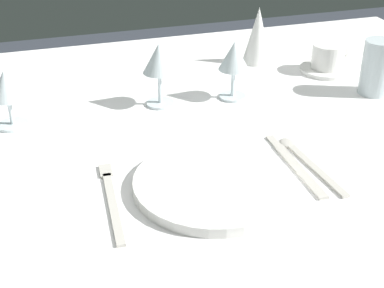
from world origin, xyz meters
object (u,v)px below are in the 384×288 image
napkin_folded (258,35)px  dinner_plate (213,183)px  fork_outer (111,197)px  wine_glass_right (159,62)px  coffee_cup_left (328,56)px  dinner_knife (296,166)px  drink_tumbler (376,71)px  wine_glass_far (234,59)px  spoon_soup (304,158)px  wine_glass_left (6,89)px

napkin_folded → dinner_plate: bearing=-120.2°
dinner_plate → fork_outer: dinner_plate is taller
dinner_plate → napkin_folded: napkin_folded is taller
wine_glass_right → fork_outer: bearing=-117.1°
napkin_folded → fork_outer: bearing=-133.2°
fork_outer → coffee_cup_left: bearing=32.4°
dinner_knife → drink_tumbler: 0.41m
dinner_knife → wine_glass_far: size_ratio=1.67×
wine_glass_far → napkin_folded: size_ratio=0.91×
dinner_plate → spoon_soup: dinner_plate is taller
wine_glass_left → drink_tumbler: size_ratio=0.97×
dinner_plate → drink_tumbler: (0.48, 0.26, 0.05)m
fork_outer → dinner_knife: bearing=-0.3°
wine_glass_far → spoon_soup: bearing=-85.0°
dinner_knife → coffee_cup_left: 0.49m
spoon_soup → wine_glass_right: wine_glass_right is taller
fork_outer → wine_glass_right: 0.38m
spoon_soup → napkin_folded: (0.12, 0.49, 0.07)m
dinner_knife → drink_tumbler: (0.32, 0.24, 0.05)m
spoon_soup → coffee_cup_left: coffee_cup_left is taller
spoon_soup → napkin_folded: napkin_folded is taller
wine_glass_left → drink_tumbler: bearing=-5.4°
wine_glass_far → drink_tumbler: 0.33m
spoon_soup → coffee_cup_left: bearing=55.1°
dinner_knife → spoon_soup: (0.03, 0.02, 0.00)m
fork_outer → wine_glass_far: bearing=43.2°
dinner_plate → drink_tumbler: drink_tumbler is taller
wine_glass_far → dinner_plate: bearing=-116.2°
wine_glass_left → wine_glass_far: (0.48, -0.00, 0.01)m
dinner_knife → napkin_folded: bearing=74.1°
coffee_cup_left → napkin_folded: 0.19m
dinner_plate → dinner_knife: size_ratio=1.22×
wine_glass_far → wine_glass_left: bearing=179.7°
dinner_plate → spoon_soup: 0.19m
drink_tumbler → napkin_folded: (-0.18, 0.27, 0.02)m
fork_outer → wine_glass_right: size_ratio=1.63×
spoon_soup → wine_glass_far: (-0.03, 0.29, 0.09)m
dinner_plate → coffee_cup_left: size_ratio=2.68×
dinner_plate → spoon_soup: size_ratio=1.27×
spoon_soup → wine_glass_far: bearing=95.0°
spoon_soup → drink_tumbler: bearing=36.9°
spoon_soup → napkin_folded: bearing=76.5°
wine_glass_far → dinner_knife: bearing=-90.2°
coffee_cup_left → wine_glass_right: wine_glass_right is taller
dinner_knife → drink_tumbler: size_ratio=1.76×
fork_outer → napkin_folded: 0.70m
napkin_folded → wine_glass_left: bearing=-162.9°
coffee_cup_left → dinner_plate: bearing=-137.6°
dinner_knife → spoon_soup: spoon_soup is taller
dinner_plate → fork_outer: 0.17m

